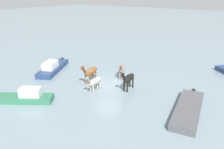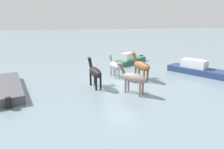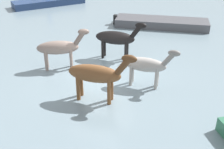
{
  "view_description": "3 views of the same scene",
  "coord_description": "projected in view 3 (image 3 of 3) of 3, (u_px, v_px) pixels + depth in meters",
  "views": [
    {
      "loc": [
        15.85,
        12.13,
        8.48
      ],
      "look_at": [
        -0.59,
        0.01,
        0.87
      ],
      "focal_mm": 36.52,
      "sensor_mm": 36.0,
      "label": 1
    },
    {
      "loc": [
        -13.28,
        4.83,
        4.55
      ],
      "look_at": [
        -0.44,
        0.94,
        0.88
      ],
      "focal_mm": 31.74,
      "sensor_mm": 36.0,
      "label": 2
    },
    {
      "loc": [
        4.62,
        -10.05,
        5.99
      ],
      "look_at": [
        0.75,
        -0.74,
        0.65
      ],
      "focal_mm": 45.46,
      "sensor_mm": 36.0,
      "label": 3
    }
  ],
  "objects": [
    {
      "name": "boat_tender_starboard",
      "position": [
        49.0,
        3.0,
        23.71
      ],
      "size": [
        4.94,
        5.61,
        0.78
      ],
      "rotation": [
        0.0,
        0.0,
        4.04
      ],
      "color": "navy",
      "rests_on": "ground_plane"
    },
    {
      "name": "boat_skiff_near",
      "position": [
        161.0,
        24.0,
        18.69
      ],
      "size": [
        6.27,
        2.83,
        0.78
      ],
      "rotation": [
        0.0,
        0.0,
        0.2
      ],
      "color": "#4C4C51",
      "rests_on": "ground_plane"
    },
    {
      "name": "ground_plane",
      "position": [
        103.0,
        77.0,
        12.57
      ],
      "size": [
        185.85,
        185.85,
        0.0
      ],
      "primitive_type": "plane",
      "color": "gray"
    },
    {
      "name": "horse_lead",
      "position": [
        117.0,
        38.0,
        13.86
      ],
      "size": [
        2.53,
        0.83,
        1.95
      ],
      "rotation": [
        0.0,
        0.0,
        0.13
      ],
      "color": "black",
      "rests_on": "ground_plane"
    },
    {
      "name": "horse_dun_straggler",
      "position": [
        147.0,
        65.0,
        11.46
      ],
      "size": [
        2.26,
        0.66,
        1.75
      ],
      "rotation": [
        0.0,
        0.0,
        0.08
      ],
      "color": "#9E9993",
      "rests_on": "ground_plane"
    },
    {
      "name": "horse_dark_mare",
      "position": [
        97.0,
        74.0,
        10.44
      ],
      "size": [
        2.62,
        0.87,
        2.03
      ],
      "rotation": [
        0.0,
        0.0,
        0.13
      ],
      "color": "brown",
      "rests_on": "ground_plane"
    },
    {
      "name": "horse_rear_stallion",
      "position": [
        60.0,
        48.0,
        12.88
      ],
      "size": [
        2.29,
        1.53,
        1.89
      ],
      "rotation": [
        0.0,
        0.0,
        0.52
      ],
      "color": "gray",
      "rests_on": "ground_plane"
    }
  ]
}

